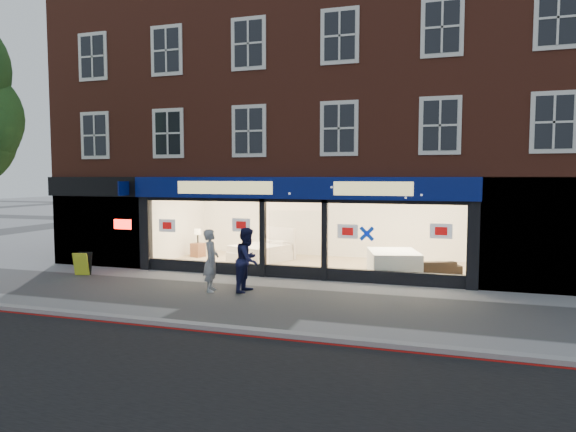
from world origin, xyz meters
The scene contains 12 objects.
ground centered at (0.00, 0.00, 0.00)m, with size 120.00×120.00×0.00m, color gray.
kerb_line centered at (0.00, -3.10, 0.01)m, with size 60.00×0.10×0.01m, color #8C0A07.
kerb_stone centered at (0.00, -2.90, 0.06)m, with size 60.00×0.25×0.12m, color gray.
showroom_floor centered at (0.00, 5.25, 0.05)m, with size 11.00×4.50×0.10m, color tan.
building centered at (-0.02, 6.93, 6.67)m, with size 19.00×8.26×10.30m.
display_bed centered at (-2.04, 5.62, 0.44)m, with size 2.43×2.63×1.20m.
bedside_table centered at (-4.78, 5.61, 0.38)m, with size 0.45×0.45×0.55m, color brown.
mattress_stack centered at (3.10, 4.23, 0.48)m, with size 2.00×2.28×0.77m.
sofa centered at (4.37, 4.34, 0.35)m, with size 1.71×0.67×0.50m, color black.
a_board centered at (-6.90, 1.40, 0.39)m, with size 0.51×0.33×0.78m, color yellow.
pedestrian_grey centered at (-1.71, 0.52, 0.90)m, with size 0.66×0.43×1.80m, color #9A9CA1.
pedestrian_blue centered at (-0.68, 0.77, 0.93)m, with size 0.90×0.70×1.86m, color #161940.
Camera 1 is at (4.82, -12.77, 3.30)m, focal length 32.00 mm.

